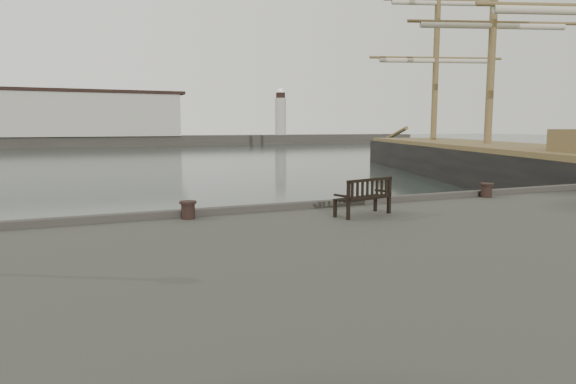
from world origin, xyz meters
name	(u,v)px	position (x,y,z in m)	size (l,w,h in m)	color
ground	(303,260)	(0.00, 0.00, 0.00)	(400.00, 400.00, 0.00)	black
breakwater	(72,124)	(-4.56, 92.00, 4.30)	(140.00, 9.50, 12.20)	#383530
bench	(363,204)	(0.89, -1.83, 1.86)	(1.75, 0.99, 0.95)	black
bollard_left	(188,210)	(-3.43, -0.50, 1.79)	(0.43, 0.43, 0.45)	black
bollard_right	(486,190)	(6.42, -0.50, 1.79)	(0.45, 0.45, 0.47)	black
tall_ship_main	(486,169)	(22.12, 15.37, 0.74)	(19.94, 39.30, 29.15)	black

